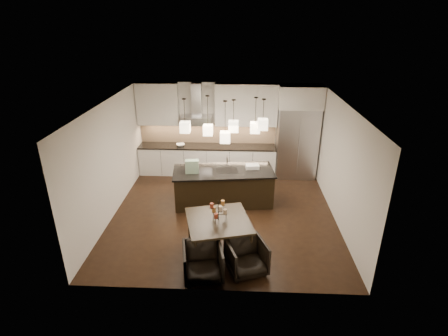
{
  "coord_description": "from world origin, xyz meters",
  "views": [
    {
      "loc": [
        0.36,
        -7.69,
        4.58
      ],
      "look_at": [
        0.0,
        0.2,
        1.15
      ],
      "focal_mm": 28.0,
      "sensor_mm": 36.0,
      "label": 1
    }
  ],
  "objects_px": {
    "island_body": "(223,187)",
    "armchair_left": "(203,262)",
    "dining_table": "(218,235)",
    "refrigerator": "(297,143)",
    "armchair_right": "(247,257)"
  },
  "relations": [
    {
      "from": "island_body",
      "to": "armchair_right",
      "type": "bearing_deg",
      "value": -85.22
    },
    {
      "from": "refrigerator",
      "to": "armchair_left",
      "type": "distance_m",
      "value": 5.39
    },
    {
      "from": "island_body",
      "to": "armchair_right",
      "type": "distance_m",
      "value": 2.82
    },
    {
      "from": "dining_table",
      "to": "refrigerator",
      "type": "bearing_deg",
      "value": 47.42
    },
    {
      "from": "refrigerator",
      "to": "island_body",
      "type": "distance_m",
      "value": 2.87
    },
    {
      "from": "island_body",
      "to": "armchair_left",
      "type": "height_order",
      "value": "island_body"
    },
    {
      "from": "refrigerator",
      "to": "armchair_right",
      "type": "height_order",
      "value": "refrigerator"
    },
    {
      "from": "island_body",
      "to": "armchair_left",
      "type": "distance_m",
      "value": 2.98
    },
    {
      "from": "refrigerator",
      "to": "island_body",
      "type": "bearing_deg",
      "value": -139.6
    },
    {
      "from": "island_body",
      "to": "armchair_left",
      "type": "xyz_separation_m",
      "value": [
        -0.25,
        -2.96,
        -0.1
      ]
    },
    {
      "from": "refrigerator",
      "to": "island_body",
      "type": "height_order",
      "value": "refrigerator"
    },
    {
      "from": "refrigerator",
      "to": "armchair_right",
      "type": "xyz_separation_m",
      "value": [
        -1.56,
        -4.57,
        -0.74
      ]
    },
    {
      "from": "refrigerator",
      "to": "armchair_right",
      "type": "relative_size",
      "value": 2.95
    },
    {
      "from": "island_body",
      "to": "dining_table",
      "type": "relative_size",
      "value": 2.0
    },
    {
      "from": "dining_table",
      "to": "armchair_right",
      "type": "xyz_separation_m",
      "value": [
        0.58,
        -0.63,
        -0.05
      ]
    }
  ]
}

